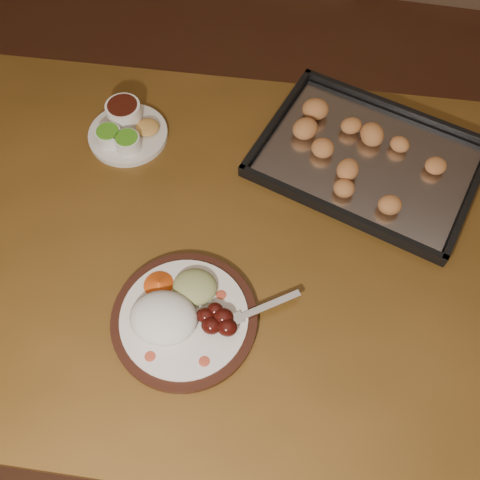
# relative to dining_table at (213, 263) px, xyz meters

# --- Properties ---
(ground) EXTENTS (4.00, 4.00, 0.00)m
(ground) POSITION_rel_dining_table_xyz_m (0.05, -0.11, -0.65)
(ground) COLOR brown
(ground) RESTS_ON ground
(dining_table) EXTENTS (1.55, 0.99, 0.75)m
(dining_table) POSITION_rel_dining_table_xyz_m (0.00, 0.00, 0.00)
(dining_table) COLOR brown
(dining_table) RESTS_ON ground
(dinner_plate) EXTENTS (0.33, 0.26, 0.06)m
(dinner_plate) POSITION_rel_dining_table_xyz_m (-0.01, -0.17, 0.12)
(dinner_plate) COLOR black
(dinner_plate) RESTS_ON dining_table
(condiment_saucer) EXTENTS (0.17, 0.17, 0.06)m
(condiment_saucer) POSITION_rel_dining_table_xyz_m (-0.24, 0.23, 0.12)
(condiment_saucer) COLOR silver
(condiment_saucer) RESTS_ON dining_table
(baking_tray) EXTENTS (0.53, 0.45, 0.05)m
(baking_tray) POSITION_rel_dining_table_xyz_m (0.29, 0.25, 0.11)
(baking_tray) COLOR black
(baking_tray) RESTS_ON dining_table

